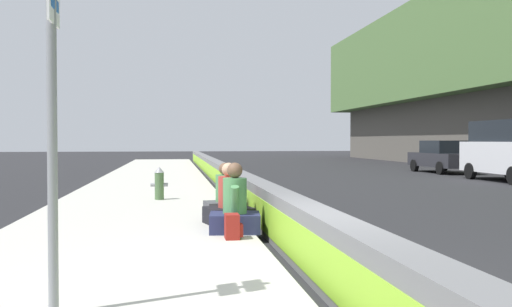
# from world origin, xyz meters

# --- Properties ---
(ground_plane) EXTENTS (160.00, 160.00, 0.00)m
(ground_plane) POSITION_xyz_m (0.00, 0.00, 0.00)
(ground_plane) COLOR #232326
(ground_plane) RESTS_ON ground
(sidewalk_strip) EXTENTS (80.00, 4.40, 0.14)m
(sidewalk_strip) POSITION_xyz_m (0.00, 2.65, 0.07)
(sidewalk_strip) COLOR #B5B2A8
(sidewalk_strip) RESTS_ON ground_plane
(jersey_barrier) EXTENTS (76.00, 0.45, 0.85)m
(jersey_barrier) POSITION_xyz_m (0.00, 0.00, 0.42)
(jersey_barrier) COLOR slate
(jersey_barrier) RESTS_ON ground_plane
(route_sign_post) EXTENTS (0.44, 0.09, 3.60)m
(route_sign_post) POSITION_xyz_m (-1.28, 2.88, 2.21)
(route_sign_post) COLOR gray
(route_sign_post) RESTS_ON sidewalk_strip
(fire_hydrant) EXTENTS (0.26, 0.46, 0.88)m
(fire_hydrant) POSITION_xyz_m (8.44, 2.17, 0.59)
(fire_hydrant) COLOR #47663D
(fire_hydrant) RESTS_ON sidewalk_strip
(seated_person_foreground) EXTENTS (0.82, 0.93, 1.20)m
(seated_person_foreground) POSITION_xyz_m (2.98, 0.76, 0.52)
(seated_person_foreground) COLOR #23284C
(seated_person_foreground) RESTS_ON sidewalk_strip
(seated_person_middle) EXTENTS (0.89, 0.98, 1.16)m
(seated_person_middle) POSITION_xyz_m (3.93, 0.77, 0.50)
(seated_person_middle) COLOR black
(seated_person_middle) RESTS_ON sidewalk_strip
(seated_person_rear) EXTENTS (0.78, 0.88, 1.11)m
(seated_person_rear) POSITION_xyz_m (5.04, 0.74, 0.49)
(seated_person_rear) COLOR #424247
(seated_person_rear) RESTS_ON sidewalk_strip
(backpack) EXTENTS (0.32, 0.28, 0.40)m
(backpack) POSITION_xyz_m (2.32, 0.87, 0.33)
(backpack) COLOR maroon
(backpack) RESTS_ON sidewalk_strip
(parked_car_midline) EXTENTS (4.54, 2.02, 1.71)m
(parked_car_midline) POSITION_xyz_m (20.88, -12.29, 0.86)
(parked_car_midline) COLOR #28282D
(parked_car_midline) RESTS_ON ground_plane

